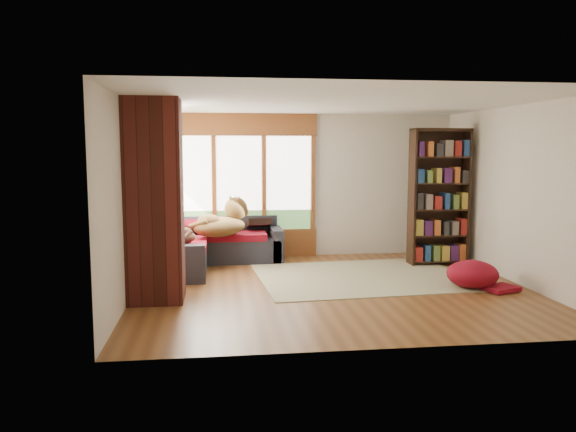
{
  "coord_description": "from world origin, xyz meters",
  "views": [
    {
      "loc": [
        -1.61,
        -7.67,
        1.95
      ],
      "look_at": [
        -0.53,
        0.74,
        0.95
      ],
      "focal_mm": 35.0,
      "sensor_mm": 36.0,
      "label": 1
    }
  ],
  "objects_px": {
    "area_rug": "(362,277)",
    "bookshelf": "(439,197)",
    "sectional_sofa": "(197,249)",
    "dog_tan": "(223,218)",
    "dog_brindle": "(178,229)",
    "brick_chimney": "(155,201)",
    "pouf": "(472,273)"
  },
  "relations": [
    {
      "from": "dog_tan",
      "to": "bookshelf",
      "type": "bearing_deg",
      "value": -40.76
    },
    {
      "from": "sectional_sofa",
      "to": "dog_brindle",
      "type": "bearing_deg",
      "value": -116.61
    },
    {
      "from": "brick_chimney",
      "to": "area_rug",
      "type": "bearing_deg",
      "value": 17.44
    },
    {
      "from": "brick_chimney",
      "to": "pouf",
      "type": "relative_size",
      "value": 3.61
    },
    {
      "from": "brick_chimney",
      "to": "bookshelf",
      "type": "height_order",
      "value": "brick_chimney"
    },
    {
      "from": "bookshelf",
      "to": "dog_tan",
      "type": "relative_size",
      "value": 2.01
    },
    {
      "from": "brick_chimney",
      "to": "pouf",
      "type": "height_order",
      "value": "brick_chimney"
    },
    {
      "from": "dog_tan",
      "to": "dog_brindle",
      "type": "height_order",
      "value": "dog_tan"
    },
    {
      "from": "area_rug",
      "to": "sectional_sofa",
      "type": "bearing_deg",
      "value": 156.68
    },
    {
      "from": "area_rug",
      "to": "dog_tan",
      "type": "xyz_separation_m",
      "value": [
        -2.11,
        1.11,
        0.81
      ]
    },
    {
      "from": "sectional_sofa",
      "to": "area_rug",
      "type": "xyz_separation_m",
      "value": [
        2.56,
        -1.1,
        -0.3
      ]
    },
    {
      "from": "sectional_sofa",
      "to": "brick_chimney",
      "type": "bearing_deg",
      "value": -106.48
    },
    {
      "from": "bookshelf",
      "to": "dog_tan",
      "type": "bearing_deg",
      "value": 175.48
    },
    {
      "from": "brick_chimney",
      "to": "pouf",
      "type": "xyz_separation_m",
      "value": [
        4.39,
        0.11,
        -1.09
      ]
    },
    {
      "from": "dog_brindle",
      "to": "bookshelf",
      "type": "bearing_deg",
      "value": -112.74
    },
    {
      "from": "dog_tan",
      "to": "dog_brindle",
      "type": "xyz_separation_m",
      "value": [
        -0.71,
        -0.64,
        -0.09
      ]
    },
    {
      "from": "area_rug",
      "to": "dog_brindle",
      "type": "height_order",
      "value": "dog_brindle"
    },
    {
      "from": "area_rug",
      "to": "pouf",
      "type": "relative_size",
      "value": 4.39
    },
    {
      "from": "dog_tan",
      "to": "dog_brindle",
      "type": "distance_m",
      "value": 0.96
    },
    {
      "from": "sectional_sofa",
      "to": "pouf",
      "type": "height_order",
      "value": "sectional_sofa"
    },
    {
      "from": "bookshelf",
      "to": "dog_brindle",
      "type": "xyz_separation_m",
      "value": [
        -4.36,
        -0.35,
        -0.42
      ]
    },
    {
      "from": "sectional_sofa",
      "to": "bookshelf",
      "type": "distance_m",
      "value": 4.19
    },
    {
      "from": "sectional_sofa",
      "to": "dog_brindle",
      "type": "relative_size",
      "value": 2.71
    },
    {
      "from": "bookshelf",
      "to": "brick_chimney",
      "type": "bearing_deg",
      "value": -158.79
    },
    {
      "from": "brick_chimney",
      "to": "sectional_sofa",
      "type": "relative_size",
      "value": 1.18
    },
    {
      "from": "dog_tan",
      "to": "dog_brindle",
      "type": "relative_size",
      "value": 1.42
    },
    {
      "from": "brick_chimney",
      "to": "area_rug",
      "type": "xyz_separation_m",
      "value": [
        3.01,
        0.94,
        -1.29
      ]
    },
    {
      "from": "area_rug",
      "to": "dog_tan",
      "type": "distance_m",
      "value": 2.51
    },
    {
      "from": "pouf",
      "to": "dog_brindle",
      "type": "distance_m",
      "value": 4.44
    },
    {
      "from": "area_rug",
      "to": "bookshelf",
      "type": "relative_size",
      "value": 1.37
    },
    {
      "from": "bookshelf",
      "to": "area_rug",
      "type": "bearing_deg",
      "value": -151.95
    },
    {
      "from": "sectional_sofa",
      "to": "bookshelf",
      "type": "height_order",
      "value": "bookshelf"
    }
  ]
}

